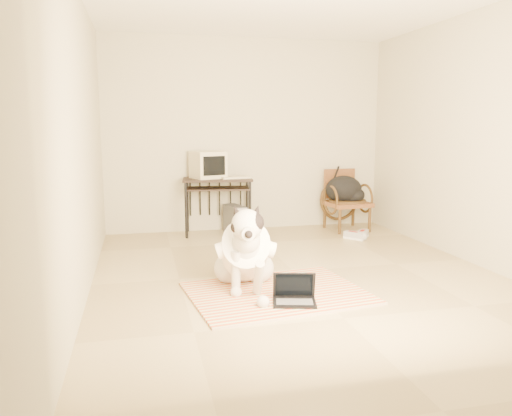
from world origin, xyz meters
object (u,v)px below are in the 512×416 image
object	(u,v)px
pc_tower	(235,220)
laptop	(294,295)
crt_monitor	(208,165)
dog	(245,253)
rattan_chair	(345,200)
backpack	(345,190)
computer_desk	(218,186)

from	to	relation	value
pc_tower	laptop	bearing A→B (deg)	-90.82
laptop	crt_monitor	world-z (taller)	crt_monitor
dog	laptop	distance (m)	0.64
rattan_chair	crt_monitor	bearing A→B (deg)	176.05
laptop	pc_tower	bearing A→B (deg)	89.18
laptop	backpack	bearing A→B (deg)	59.34
computer_desk	rattan_chair	world-z (taller)	rattan_chair
dog	laptop	bearing A→B (deg)	-57.06
computer_desk	crt_monitor	bearing A→B (deg)	156.94
crt_monitor	pc_tower	distance (m)	0.84
dog	pc_tower	distance (m)	2.39
dog	crt_monitor	xyz separation A→B (m)	(0.00, 2.43, 0.62)
crt_monitor	backpack	world-z (taller)	crt_monitor
backpack	crt_monitor	bearing A→B (deg)	174.70
backpack	pc_tower	bearing A→B (deg)	176.38
crt_monitor	pc_tower	bearing A→B (deg)	-12.61
laptop	computer_desk	world-z (taller)	computer_desk
laptop	pc_tower	xyz separation A→B (m)	(0.04, 2.85, 0.12)
computer_desk	crt_monitor	distance (m)	0.32
dog	rattan_chair	distance (m)	3.03
laptop	pc_tower	distance (m)	2.85
crt_monitor	pc_tower	world-z (taller)	crt_monitor
computer_desk	crt_monitor	world-z (taller)	crt_monitor
rattan_chair	backpack	bearing A→B (deg)	-120.07
computer_desk	pc_tower	bearing A→B (deg)	-6.83
laptop	pc_tower	size ratio (longest dim) A/B	0.90
computer_desk	rattan_chair	xyz separation A→B (m)	(1.85, -0.08, -0.24)
computer_desk	pc_tower	size ratio (longest dim) A/B	2.18
crt_monitor	rattan_chair	xyz separation A→B (m)	(1.97, -0.14, -0.53)
crt_monitor	backpack	xyz separation A→B (m)	(1.94, -0.18, -0.39)
computer_desk	backpack	bearing A→B (deg)	-4.03
rattan_chair	backpack	world-z (taller)	rattan_chair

